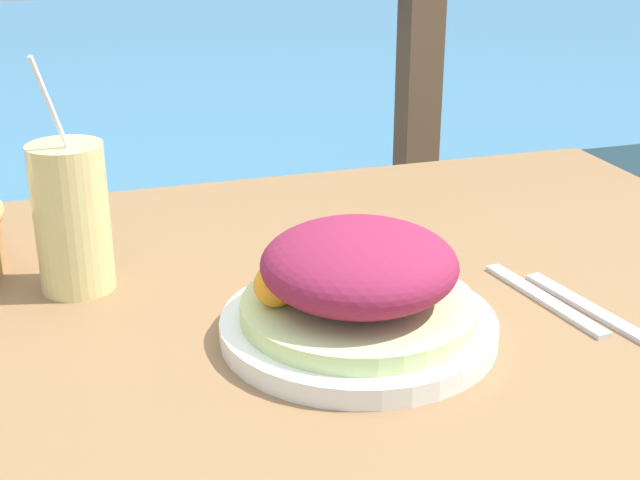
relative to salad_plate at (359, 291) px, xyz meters
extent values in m
cube|color=olive|center=(-0.02, 0.11, -0.07)|extent=(1.14, 0.78, 0.04)
cube|color=olive|center=(0.49, 0.44, -0.44)|extent=(0.06, 0.06, 0.71)
cube|color=brown|center=(0.44, 0.88, -0.30)|extent=(0.07, 0.07, 1.00)
cube|color=teal|center=(-0.02, 3.38, -0.57)|extent=(12.00, 4.00, 0.45)
cylinder|color=white|center=(0.00, 0.00, -0.04)|extent=(0.26, 0.26, 0.02)
cylinder|color=#C6DB8E|center=(0.00, 0.00, -0.02)|extent=(0.22, 0.22, 0.02)
ellipsoid|color=maroon|center=(0.00, 0.00, 0.03)|extent=(0.18, 0.18, 0.07)
sphere|color=orange|center=(0.08, 0.01, 0.01)|extent=(0.04, 0.04, 0.04)
sphere|color=orange|center=(-0.08, 0.01, 0.01)|extent=(0.04, 0.04, 0.04)
cylinder|color=#DBCC7F|center=(-0.24, 0.19, 0.03)|extent=(0.08, 0.08, 0.16)
cylinder|color=white|center=(-0.24, 0.18, 0.10)|extent=(0.06, 0.04, 0.21)
cube|color=silver|center=(0.21, 0.01, -0.04)|extent=(0.04, 0.18, 0.00)
cube|color=silver|center=(0.24, -0.02, -0.04)|extent=(0.04, 0.18, 0.00)
camera|label=1|loc=(-0.26, -0.70, 0.35)|focal=50.00mm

